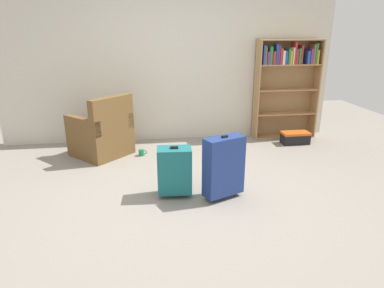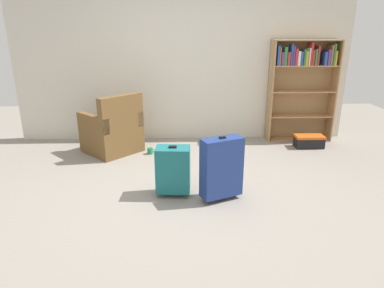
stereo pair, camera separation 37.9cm
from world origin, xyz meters
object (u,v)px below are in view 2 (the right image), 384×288
at_px(suitcase_navy_blue, 222,168).
at_px(storage_box, 309,141).
at_px(bookshelf, 302,81).
at_px(suitcase_teal, 173,169).
at_px(mug, 150,151).
at_px(armchair, 113,132).

bearing_deg(suitcase_navy_blue, storage_box, 46.39).
height_order(bookshelf, suitcase_teal, bookshelf).
distance_m(mug, suitcase_navy_blue, 1.74).
distance_m(armchair, mug, 0.63).
distance_m(suitcase_navy_blue, suitcase_teal, 0.54).
bearing_deg(bookshelf, suitcase_teal, -136.28).
bearing_deg(storage_box, mug, -175.03).
bearing_deg(bookshelf, mug, -165.13).
bearing_deg(armchair, storage_box, 1.77).
xyz_separation_m(suitcase_navy_blue, suitcase_teal, (-0.52, 0.13, -0.07)).
xyz_separation_m(storage_box, suitcase_teal, (-2.12, -1.54, 0.20)).
height_order(bookshelf, storage_box, bookshelf).
bearing_deg(armchair, mug, -12.35).
relative_size(mug, suitcase_navy_blue, 0.17).
distance_m(armchair, suitcase_teal, 1.72).
xyz_separation_m(armchair, suitcase_navy_blue, (1.45, -1.58, 0.06)).
distance_m(armchair, suitcase_navy_blue, 2.15).
xyz_separation_m(armchair, storage_box, (3.05, 0.09, -0.21)).
distance_m(storage_box, suitcase_navy_blue, 2.33).
distance_m(armchair, storage_box, 3.06).
height_order(bookshelf, suitcase_navy_blue, bookshelf).
relative_size(bookshelf, mug, 13.58).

